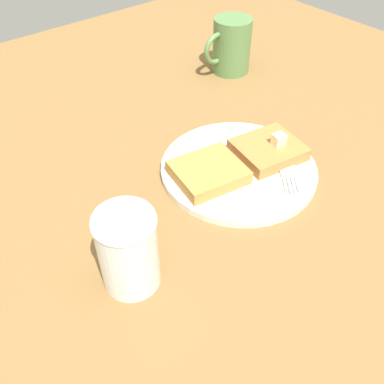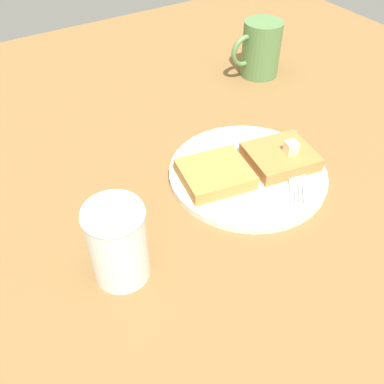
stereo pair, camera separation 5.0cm
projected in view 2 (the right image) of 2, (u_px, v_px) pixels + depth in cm
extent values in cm
cube|color=brown|center=(242.00, 125.00, 70.83)|extent=(102.70, 102.70, 2.31)
cylinder|color=silver|center=(247.00, 173.00, 59.15)|extent=(21.74, 21.74, 1.01)
torus|color=brown|center=(248.00, 173.00, 59.08)|extent=(21.74, 21.74, 0.80)
cube|color=#B47238|center=(280.00, 157.00, 59.53)|extent=(10.15, 9.39, 1.85)
cube|color=#B17F3D|center=(215.00, 174.00, 56.81)|extent=(10.15, 9.39, 1.85)
cube|color=beige|center=(291.00, 147.00, 58.20)|extent=(1.91, 1.77, 1.68)
cube|color=silver|center=(296.00, 151.00, 61.75)|extent=(7.13, 8.23, 0.36)
cube|color=silver|center=(297.00, 180.00, 57.11)|extent=(3.49, 3.56, 0.36)
cube|color=silver|center=(305.00, 195.00, 54.84)|extent=(2.30, 2.65, 0.36)
cube|color=silver|center=(300.00, 195.00, 54.90)|extent=(2.30, 2.65, 0.36)
cube|color=silver|center=(296.00, 195.00, 54.96)|extent=(2.30, 2.65, 0.36)
cube|color=silver|center=(291.00, 194.00, 55.02)|extent=(2.30, 2.65, 0.36)
cylinder|color=#3B1608|center=(119.00, 251.00, 45.16)|extent=(5.70, 5.70, 7.01)
cylinder|color=silver|center=(118.00, 243.00, 44.28)|extent=(6.20, 6.20, 9.59)
torus|color=silver|center=(113.00, 214.00, 41.32)|extent=(6.45, 6.45, 0.50)
cylinder|color=#547C44|center=(261.00, 49.00, 78.01)|extent=(7.01, 7.01, 9.91)
torus|color=#547C44|center=(245.00, 51.00, 76.23)|extent=(5.86, 0.90, 5.86)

